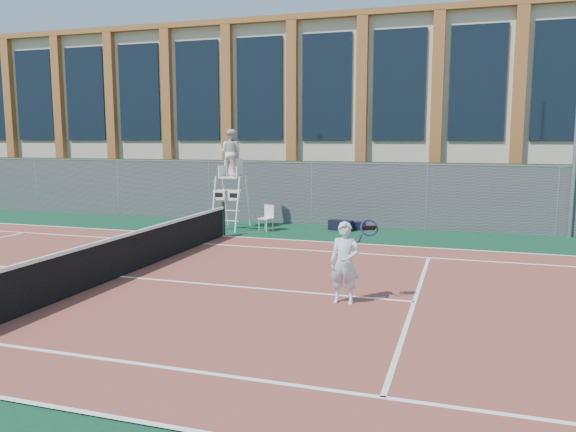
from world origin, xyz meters
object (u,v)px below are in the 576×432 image
(umpire_chair, at_px, (231,156))
(steel_pole, at_px, (574,163))
(plastic_chair, at_px, (268,216))
(tennis_player, at_px, (345,262))

(umpire_chair, bearing_deg, steel_pole, 8.77)
(umpire_chair, distance_m, plastic_chair, 2.37)
(plastic_chair, xyz_separation_m, tennis_player, (4.19, -7.45, 0.28))
(umpire_chair, bearing_deg, tennis_player, -53.73)
(steel_pole, relative_size, umpire_chair, 1.36)
(plastic_chair, height_order, tennis_player, tennis_player)
(umpire_chair, relative_size, tennis_player, 2.19)
(umpire_chair, distance_m, tennis_player, 9.46)
(umpire_chair, xyz_separation_m, plastic_chair, (1.32, -0.05, -1.98))
(plastic_chair, relative_size, tennis_player, 0.56)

